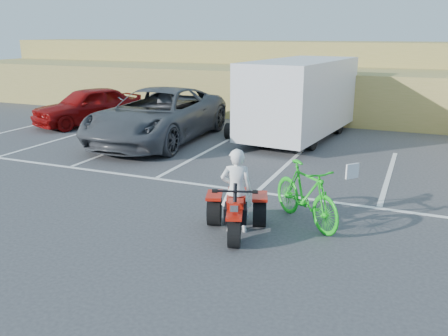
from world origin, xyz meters
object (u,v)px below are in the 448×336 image
at_px(cargo_trailer, 300,97).
at_px(quad_atv_blue, 247,137).
at_px(red_car, 88,106).
at_px(quad_atv_green, 283,146).
at_px(green_dirt_bike, 306,194).
at_px(grey_pickup, 158,115).
at_px(rider, 236,191).
at_px(red_trike_atv, 236,234).

xyz_separation_m(cargo_trailer, quad_atv_blue, (-1.74, -0.45, -1.44)).
bearing_deg(red_car, cargo_trailer, 27.66).
bearing_deg(quad_atv_green, green_dirt_bike, -72.04).
height_order(grey_pickup, quad_atv_green, grey_pickup).
bearing_deg(grey_pickup, green_dirt_bike, -42.52).
bearing_deg(rider, quad_atv_blue, -89.96).
bearing_deg(quad_atv_green, cargo_trailer, 82.33).
distance_m(grey_pickup, quad_atv_green, 4.31).
bearing_deg(green_dirt_bike, red_car, 98.36).
height_order(rider, quad_atv_green, rider).
distance_m(red_trike_atv, quad_atv_blue, 8.43).
bearing_deg(cargo_trailer, rider, -76.89).
bearing_deg(cargo_trailer, green_dirt_bike, -68.13).
distance_m(cargo_trailer, quad_atv_blue, 2.31).
bearing_deg(red_car, grey_pickup, 2.30).
distance_m(red_trike_atv, cargo_trailer, 8.60).
bearing_deg(red_trike_atv, rider, 90.00).
xyz_separation_m(red_trike_atv, quad_atv_green, (-1.11, 7.03, 0.00)).
distance_m(red_trike_atv, quad_atv_green, 7.12).
xyz_separation_m(red_car, quad_atv_green, (8.20, -0.69, -0.74)).
distance_m(grey_pickup, red_car, 4.35).
xyz_separation_m(rider, cargo_trailer, (-0.92, 8.28, 0.66)).
bearing_deg(cargo_trailer, red_car, -168.38).
height_order(cargo_trailer, quad_atv_green, cargo_trailer).
height_order(red_trike_atv, grey_pickup, grey_pickup).
xyz_separation_m(red_car, cargo_trailer, (8.35, 0.71, 0.70)).
bearing_deg(quad_atv_green, red_trike_atv, -82.63).
xyz_separation_m(quad_atv_blue, quad_atv_green, (1.60, -0.95, 0.00)).
relative_size(red_trike_atv, green_dirt_bike, 0.77).
distance_m(rider, red_car, 11.97).
distance_m(rider, grey_pickup, 7.98).
bearing_deg(red_trike_atv, grey_pickup, 111.54).
relative_size(rider, grey_pickup, 0.25).
bearing_deg(quad_atv_green, grey_pickup, -170.18).
distance_m(green_dirt_bike, quad_atv_green, 6.45).
bearing_deg(quad_atv_blue, red_car, 178.62).
relative_size(green_dirt_bike, red_car, 0.45).
xyz_separation_m(grey_pickup, quad_atv_blue, (2.54, 1.78, -0.88)).
bearing_deg(cargo_trailer, quad_atv_blue, -158.87).
distance_m(red_car, quad_atv_green, 8.27).
bearing_deg(grey_pickup, red_car, 156.61).
distance_m(grey_pickup, cargo_trailer, 4.86).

